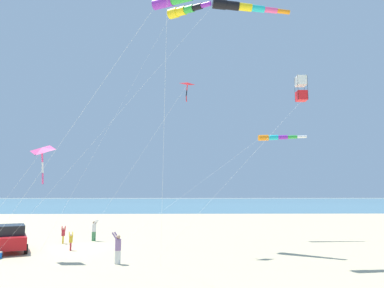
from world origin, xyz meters
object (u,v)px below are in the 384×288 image
person_bystander_far (63,234)px  kite_windsock_white_trailing (276,138)px  kite_delta_blue_topmost (186,85)px  parked_car (11,238)px  person_child_grey_jacket (118,247)px  kite_box_yellow_midlevel (301,89)px  kite_windsock_rainbow_low_near (241,7)px  person_child_green_jacket (71,240)px  kite_windsock_teal_far_right (184,11)px  person_adult_flyer (94,229)px  kite_delta_green_low_center (42,151)px

person_bystander_far → kite_windsock_white_trailing: kite_windsock_white_trailing is taller
kite_windsock_white_trailing → kite_delta_blue_topmost: 11.63m
parked_car → person_bystander_far: size_ratio=3.22×
person_child_grey_jacket → kite_box_yellow_midlevel: 15.30m
kite_windsock_rainbow_low_near → kite_box_yellow_midlevel: (1.44, 3.63, -6.56)m
person_child_green_jacket → person_child_grey_jacket: bearing=40.8°
kite_windsock_rainbow_low_near → kite_windsock_teal_far_right: 7.25m
person_bystander_far → person_child_grey_jacket: bearing=35.4°
parked_car → person_bystander_far: parked_car is taller
kite_windsock_rainbow_low_near → kite_delta_blue_topmost: bearing=-117.9°
person_child_green_jacket → kite_windsock_teal_far_right: (-2.48, 8.16, 19.43)m
kite_windsock_rainbow_low_near → kite_windsock_white_trailing: kite_windsock_rainbow_low_near is taller
person_child_grey_jacket → kite_delta_blue_topmost: kite_delta_blue_topmost is taller
kite_box_yellow_midlevel → kite_windsock_teal_far_right: kite_windsock_teal_far_right is taller
person_bystander_far → person_adult_flyer: bearing=125.9°
parked_car → kite_windsock_rainbow_low_near: 23.46m
kite_windsock_teal_far_right → person_child_green_jacket: bearing=-73.1°
kite_windsock_teal_far_right → person_bystander_far: bearing=-96.3°
person_child_green_jacket → kite_box_yellow_midlevel: 19.43m
parked_car → person_child_green_jacket: size_ratio=3.57×
kite_windsock_white_trailing → person_adult_flyer: bearing=-85.3°
kite_delta_blue_topmost → kite_delta_green_low_center: (2.49, -9.59, -5.34)m
person_bystander_far → kite_windsock_rainbow_low_near: bearing=65.5°
person_child_green_jacket → kite_windsock_white_trailing: size_ratio=0.08×
person_child_grey_jacket → kite_delta_green_low_center: kite_delta_green_low_center is taller
person_adult_flyer → person_bystander_far: person_adult_flyer is taller
kite_windsock_teal_far_right → kite_delta_green_low_center: (5.75, -9.35, -13.24)m
person_adult_flyer → kite_box_yellow_midlevel: 20.74m
person_child_grey_jacket → kite_box_yellow_midlevel: (-0.76, 11.60, 9.95)m
person_child_green_jacket → kite_box_yellow_midlevel: kite_box_yellow_midlevel is taller
kite_box_yellow_midlevel → kite_windsock_rainbow_low_near: bearing=-111.6°
parked_car → kite_box_yellow_midlevel: bearing=79.1°
person_adult_flyer → kite_windsock_rainbow_low_near: kite_windsock_rainbow_low_near is taller
person_bystander_far → kite_delta_green_low_center: 9.19m
kite_windsock_teal_far_right → kite_delta_green_low_center: 17.19m
kite_windsock_rainbow_low_near → kite_box_yellow_midlevel: size_ratio=1.69×
person_child_green_jacket → person_bystander_far: 3.99m
kite_windsock_teal_far_right → kite_delta_green_low_center: size_ratio=2.81×
person_child_green_jacket → kite_windsock_white_trailing: bearing=110.8°
kite_windsock_teal_far_right → kite_delta_blue_topmost: kite_windsock_teal_far_right is taller
kite_box_yellow_midlevel → person_child_green_jacket: bearing=-105.0°
person_child_grey_jacket → kite_windsock_rainbow_low_near: 18.47m
person_adult_flyer → kite_delta_green_low_center: kite_delta_green_low_center is taller
person_adult_flyer → person_bystander_far: size_ratio=1.27×
kite_delta_blue_topmost → kite_delta_green_low_center: kite_delta_blue_topmost is taller
person_child_green_jacket → kite_windsock_teal_far_right: size_ratio=0.06×
person_adult_flyer → kite_windsock_rainbow_low_near: bearing=56.3°
person_child_grey_jacket → person_bystander_far: 10.57m
person_child_green_jacket → person_child_grey_jacket: (5.04, 4.35, 0.29)m
person_bystander_far → kite_delta_green_low_center: (6.83, 0.59, 6.12)m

